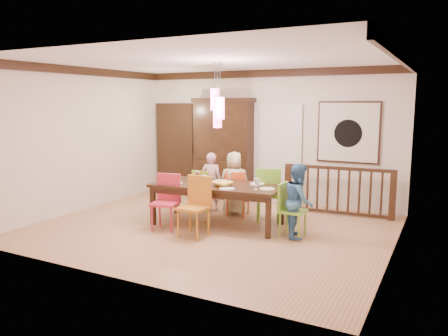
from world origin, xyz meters
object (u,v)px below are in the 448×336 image
at_px(chair_far_left, 205,187).
at_px(china_hutch, 223,148).
at_px(person_far_left, 211,181).
at_px(chair_end_right, 293,206).
at_px(person_far_mid, 234,183).
at_px(person_end_right, 299,201).
at_px(balustrade, 338,190).
at_px(dining_table, 218,188).

distance_m(chair_far_left, china_hutch, 1.47).
bearing_deg(person_far_left, chair_end_right, 145.55).
height_order(person_far_mid, person_end_right, person_far_mid).
bearing_deg(china_hutch, balustrade, -7.24).
bearing_deg(dining_table, person_far_left, 119.75).
bearing_deg(chair_end_right, person_end_right, -72.58).
bearing_deg(chair_end_right, dining_table, 88.68).
relative_size(chair_end_right, balustrade, 0.41).
relative_size(balustrade, person_end_right, 1.76).
distance_m(chair_far_left, chair_end_right, 2.29).
height_order(person_far_left, person_end_right, person_end_right).
bearing_deg(person_far_mid, dining_table, 70.83).
bearing_deg(person_far_left, person_far_mid, 165.88).
bearing_deg(person_far_mid, balustrade, -179.69).
xyz_separation_m(dining_table, person_far_mid, (-0.08, 0.84, -0.05)).
bearing_deg(person_far_left, balustrade, -171.12).
xyz_separation_m(dining_table, chair_far_left, (-0.70, 0.76, -0.19)).
height_order(chair_far_left, chair_end_right, chair_end_right).
distance_m(dining_table, balustrade, 2.46).
bearing_deg(chair_end_right, chair_far_left, 69.84).
bearing_deg(person_far_left, china_hutch, -84.10).
height_order(chair_end_right, person_end_right, person_end_right).
xyz_separation_m(dining_table, person_end_right, (1.52, -0.02, -0.07)).
relative_size(dining_table, person_far_mid, 1.93).
distance_m(chair_far_left, person_far_mid, 0.64).
bearing_deg(balustrade, person_end_right, -101.87).
xyz_separation_m(chair_far_left, balustrade, (2.47, 0.94, 0.01)).
bearing_deg(chair_far_left, balustrade, -153.87).
height_order(chair_end_right, china_hutch, china_hutch).
height_order(chair_end_right, person_far_left, person_far_left).
xyz_separation_m(china_hutch, person_far_left, (0.34, -1.17, -0.55)).
relative_size(chair_end_right, person_far_left, 0.74).
xyz_separation_m(person_far_mid, person_end_right, (1.61, -0.86, -0.02)).
xyz_separation_m(chair_end_right, person_far_mid, (-1.52, 0.89, 0.12)).
relative_size(chair_end_right, person_far_mid, 0.71).
xyz_separation_m(balustrade, person_far_left, (-2.39, -0.83, 0.10)).
relative_size(dining_table, china_hutch, 1.05).
relative_size(person_far_left, person_far_mid, 0.96).
relative_size(chair_far_left, person_far_mid, 0.68).
xyz_separation_m(chair_far_left, person_end_right, (2.23, -0.78, 0.12)).
xyz_separation_m(china_hutch, balustrade, (2.72, -0.35, -0.65)).
distance_m(person_far_left, person_end_right, 2.32).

